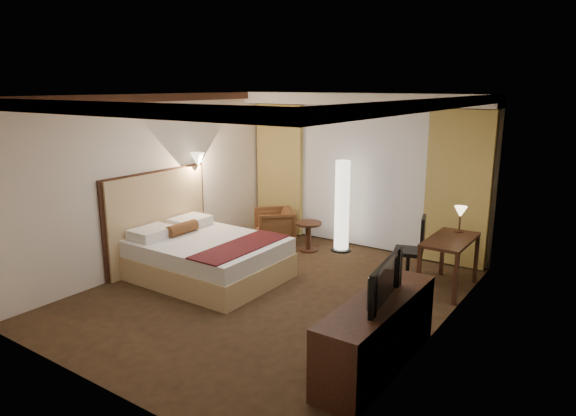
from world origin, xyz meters
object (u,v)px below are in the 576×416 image
Objects in this scene: office_chair at (409,249)px; dresser at (377,334)px; desk at (449,264)px; side_table at (308,236)px; armchair at (274,224)px; bed at (209,258)px; television at (377,273)px; floor_lamp at (342,206)px.

office_chair is 0.53× the size of dresser.
office_chair reaches higher than desk.
armchair is at bearing 177.08° from side_table.
dresser is at bearing -15.54° from bed.
office_chair is at bearing 35.85° from armchair.
television is (0.02, -2.47, 0.65)m from desk.
floor_lamp reaches higher than television.
side_table is 3.85m from dresser.
television is at bearing -92.42° from office_chair.
desk is 0.57× the size of dresser.
floor_lamp is (1.01, 2.27, 0.49)m from bed.
desk is at bearing -7.90° from side_table.
armchair is 0.43× the size of floor_lamp.
armchair is 3.34m from desk.
side_table is 0.47× the size of desk.
side_table is at bearing 42.13° from armchair.
floor_lamp is 1.62× the size of television.
side_table is at bearing 152.15° from office_chair.
television is at bearing -56.24° from floor_lamp.
desk is (2.56, -0.35, 0.12)m from side_table.
dresser is at bearing -91.75° from office_chair.
television is (3.34, -2.86, 0.67)m from armchair.
armchair is 4.42m from dresser.
dresser reaches higher than side_table.
bed is 2.13× the size of television.
side_table is at bearing 74.75° from bed.
office_chair is at bearing 31.60° from bed.
floor_lamp is 1.48× the size of desk.
side_table is 3.90m from television.
bed is 2.53m from floor_lamp.
side_table is (0.53, 1.95, -0.05)m from bed.
floor_lamp is at bearing 162.02° from desk.
floor_lamp reaches higher than bed.
side_table is 2.58m from desk.
desk is 2.55m from television.
side_table is at bearing 132.72° from dresser.
bed is 4.11× the size of side_table.
television reaches higher than office_chair.
bed is at bearing 66.80° from television.
dresser is (2.61, -2.82, 0.11)m from side_table.
bed is at bearing -38.46° from armchair.
bed is 2.09× the size of office_chair.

